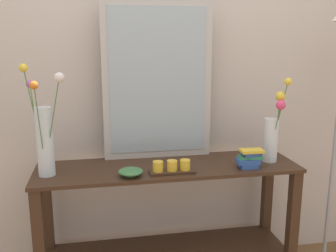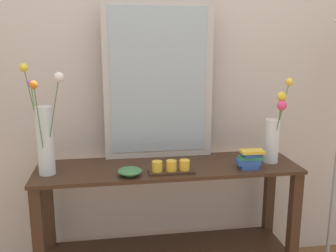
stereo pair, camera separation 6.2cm
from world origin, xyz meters
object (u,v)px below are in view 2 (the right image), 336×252
at_px(vase_right, 274,133).
at_px(candle_tray, 171,168).
at_px(mirror_leaning, 159,81).
at_px(book_stack, 250,159).
at_px(console_table, 168,213).
at_px(decorative_bowl, 130,171).
at_px(tall_vase_left, 45,134).

relative_size(vase_right, candle_tray, 2.02).
relative_size(mirror_leaning, book_stack, 6.17).
bearing_deg(console_table, book_stack, -14.39).
bearing_deg(console_table, mirror_leaning, 98.82).
distance_m(mirror_leaning, book_stack, 0.69).
relative_size(candle_tray, decorative_bowl, 1.89).
relative_size(mirror_leaning, decorative_bowl, 7.12).
bearing_deg(candle_tray, decorative_bowl, -176.70).
bearing_deg(candle_tray, mirror_leaning, 94.81).
distance_m(tall_vase_left, decorative_bowl, 0.48).
bearing_deg(console_table, vase_right, -3.47).
distance_m(decorative_bowl, book_stack, 0.66).
xyz_separation_m(console_table, decorative_bowl, (-0.22, -0.13, 0.31)).
height_order(vase_right, candle_tray, vase_right).
height_order(mirror_leaning, vase_right, mirror_leaning).
xyz_separation_m(mirror_leaning, candle_tray, (0.02, -0.30, -0.43)).
height_order(candle_tray, book_stack, book_stack).
relative_size(mirror_leaning, vase_right, 1.87).
relative_size(mirror_leaning, candle_tray, 3.78).
xyz_separation_m(vase_right, book_stack, (-0.17, -0.08, -0.12)).
xyz_separation_m(mirror_leaning, vase_right, (0.63, -0.22, -0.29)).
bearing_deg(book_stack, decorative_bowl, -178.47).
xyz_separation_m(tall_vase_left, candle_tray, (0.65, -0.08, -0.19)).
bearing_deg(mirror_leaning, decorative_bowl, -122.24).
bearing_deg(vase_right, candle_tray, -172.41).
bearing_deg(console_table, decorative_bowl, -149.60).
xyz_separation_m(decorative_bowl, book_stack, (0.66, 0.02, 0.03)).
bearing_deg(candle_tray, tall_vase_left, 173.20).
xyz_separation_m(candle_tray, decorative_bowl, (-0.22, -0.01, -0.00)).
bearing_deg(decorative_bowl, mirror_leaning, 57.76).
bearing_deg(tall_vase_left, decorative_bowl, -11.84).
bearing_deg(console_table, tall_vase_left, -176.46).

